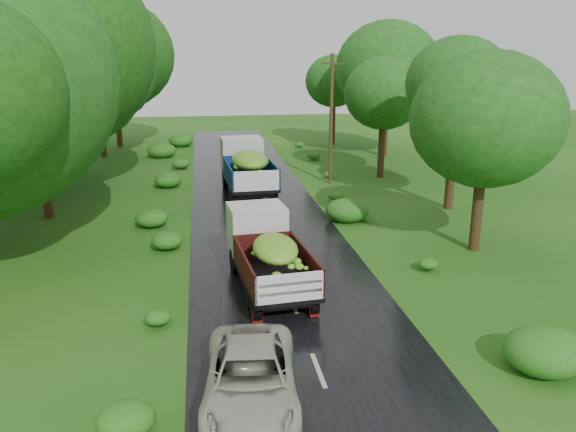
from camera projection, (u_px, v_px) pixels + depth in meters
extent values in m
plane|color=#124E10|center=(318.00, 371.00, 13.99)|extent=(120.00, 120.00, 0.00)
cube|color=black|center=(288.00, 290.00, 18.73)|extent=(6.50, 80.00, 0.02)
cube|color=#BFB78C|center=(318.00, 370.00, 13.98)|extent=(0.12, 1.60, 0.00)
cube|color=#BFB78C|center=(292.00, 302.00, 17.77)|extent=(0.12, 1.60, 0.00)
cube|color=#BFB78C|center=(276.00, 258.00, 21.57)|extent=(0.12, 1.60, 0.00)
cube|color=#BFB78C|center=(264.00, 228.00, 25.36)|extent=(0.12, 1.60, 0.00)
cube|color=#BFB78C|center=(255.00, 205.00, 29.16)|extent=(0.12, 1.60, 0.00)
cube|color=#BFB78C|center=(248.00, 187.00, 32.95)|extent=(0.12, 1.60, 0.00)
cube|color=#BFB78C|center=(243.00, 174.00, 36.75)|extent=(0.12, 1.60, 0.00)
cube|color=#BFB78C|center=(239.00, 162.00, 40.54)|extent=(0.12, 1.60, 0.00)
cube|color=#BFB78C|center=(235.00, 153.00, 44.34)|extent=(0.12, 1.60, 0.00)
cube|color=#BFB78C|center=(232.00, 145.00, 48.13)|extent=(0.12, 1.60, 0.00)
cube|color=#BFB78C|center=(230.00, 138.00, 51.92)|extent=(0.12, 1.60, 0.00)
cube|color=black|center=(269.00, 274.00, 18.58)|extent=(2.01, 5.15, 0.25)
cylinder|color=black|center=(235.00, 261.00, 20.12)|extent=(0.33, 0.91, 0.89)
cylinder|color=black|center=(281.00, 257.00, 20.53)|extent=(0.33, 0.91, 0.89)
cylinder|color=black|center=(250.00, 294.00, 17.35)|extent=(0.33, 0.91, 0.89)
cylinder|color=black|center=(304.00, 289.00, 17.76)|extent=(0.33, 0.91, 0.89)
cylinder|color=black|center=(255.00, 307.00, 16.50)|extent=(0.33, 0.91, 0.89)
cylinder|color=black|center=(312.00, 300.00, 16.91)|extent=(0.33, 0.91, 0.89)
cube|color=maroon|center=(258.00, 317.00, 16.27)|extent=(0.31, 0.06, 0.40)
cube|color=maroon|center=(315.00, 311.00, 16.68)|extent=(0.31, 0.06, 0.40)
cube|color=silver|center=(257.00, 228.00, 20.18)|extent=(2.12, 1.88, 1.70)
cube|color=black|center=(275.00, 279.00, 17.66)|extent=(2.41, 4.02, 0.14)
cube|color=#400B0D|center=(244.00, 267.00, 17.28)|extent=(0.43, 3.83, 0.85)
cube|color=#400B0D|center=(306.00, 262.00, 17.75)|extent=(0.43, 3.83, 0.85)
cube|color=#400B0D|center=(263.00, 245.00, 19.27)|extent=(2.05, 0.26, 0.85)
cube|color=silver|center=(290.00, 288.00, 15.77)|extent=(2.05, 0.26, 0.85)
ellipsoid|color=#4A911A|center=(275.00, 248.00, 17.37)|extent=(2.02, 3.37, 0.89)
cube|color=black|center=(248.00, 182.00, 31.23)|extent=(2.14, 6.06, 0.30)
cylinder|color=black|center=(225.00, 178.00, 33.11)|extent=(0.35, 1.08, 1.06)
cylinder|color=black|center=(260.00, 176.00, 33.52)|extent=(0.35, 1.08, 1.06)
cylinder|color=black|center=(232.00, 192.00, 29.79)|extent=(0.35, 1.08, 1.06)
cylinder|color=black|center=(270.00, 190.00, 30.20)|extent=(0.35, 1.08, 1.06)
cylinder|color=black|center=(234.00, 197.00, 28.77)|extent=(0.35, 1.08, 1.06)
cylinder|color=black|center=(274.00, 195.00, 29.18)|extent=(0.35, 1.08, 1.06)
cube|color=maroon|center=(235.00, 203.00, 28.50)|extent=(0.36, 0.06, 0.48)
cube|color=maroon|center=(275.00, 201.00, 28.91)|extent=(0.36, 0.06, 0.48)
cube|color=silver|center=(242.00, 155.00, 33.15)|extent=(2.45, 2.14, 2.02)
cube|color=black|center=(250.00, 183.00, 30.12)|extent=(2.68, 4.68, 0.17)
cube|color=navy|center=(228.00, 173.00, 29.72)|extent=(0.33, 4.56, 1.01)
cube|color=navy|center=(272.00, 171.00, 30.19)|extent=(0.33, 4.56, 1.01)
cube|color=navy|center=(245.00, 164.00, 32.06)|extent=(2.44, 0.21, 1.01)
cube|color=silver|center=(257.00, 181.00, 27.85)|extent=(2.44, 0.21, 1.01)
ellipsoid|color=#4A911A|center=(250.00, 160.00, 29.78)|extent=(2.25, 3.94, 1.06)
imported|color=#BABAA6|center=(251.00, 378.00, 12.54)|extent=(2.49, 4.65, 1.24)
cylinder|color=#382616|center=(331.00, 120.00, 33.01)|extent=(0.26, 0.26, 7.61)
cube|color=#382616|center=(332.00, 64.00, 32.11)|extent=(1.29, 0.51, 0.10)
cylinder|color=black|center=(40.00, 142.00, 25.97)|extent=(0.45, 0.45, 7.27)
ellipsoid|color=#11410C|center=(32.00, 81.00, 25.20)|extent=(3.31, 3.31, 2.97)
cylinder|color=black|center=(37.00, 113.00, 30.38)|extent=(0.50, 0.50, 9.02)
ellipsoid|color=#11410C|center=(29.00, 47.00, 29.42)|extent=(5.12, 5.12, 4.61)
cylinder|color=black|center=(77.00, 124.00, 35.72)|extent=(0.44, 0.44, 6.60)
ellipsoid|color=#11410C|center=(73.00, 83.00, 35.02)|extent=(3.53, 3.53, 3.18)
cylinder|color=black|center=(100.00, 109.00, 41.89)|extent=(0.45, 0.45, 7.18)
ellipsoid|color=#11410C|center=(96.00, 71.00, 41.13)|extent=(4.14, 4.14, 3.73)
cylinder|color=black|center=(116.00, 95.00, 46.28)|extent=(0.48, 0.48, 8.52)
ellipsoid|color=#11410C|center=(113.00, 55.00, 45.37)|extent=(4.46, 4.46, 4.01)
cylinder|color=black|center=(480.00, 178.00, 21.78)|extent=(0.42, 0.42, 5.93)
ellipsoid|color=#164912|center=(486.00, 119.00, 21.15)|extent=(3.39, 3.39, 3.05)
cylinder|color=black|center=(454.00, 139.00, 27.64)|extent=(0.45, 0.45, 7.04)
ellipsoid|color=#164912|center=(458.00, 84.00, 26.89)|extent=(3.17, 3.17, 2.86)
cylinder|color=black|center=(382.00, 130.00, 34.99)|extent=(0.42, 0.42, 5.95)
ellipsoid|color=#164912|center=(384.00, 93.00, 34.35)|extent=(3.14, 3.14, 2.82)
cylinder|color=black|center=(386.00, 107.00, 42.08)|extent=(0.46, 0.46, 7.38)
ellipsoid|color=#164912|center=(388.00, 69.00, 41.29)|extent=(3.95, 3.95, 3.55)
cylinder|color=black|center=(333.00, 109.00, 47.64)|extent=(0.43, 0.43, 6.09)
ellipsoid|color=#164912|center=(334.00, 81.00, 46.99)|extent=(3.10, 3.10, 2.79)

